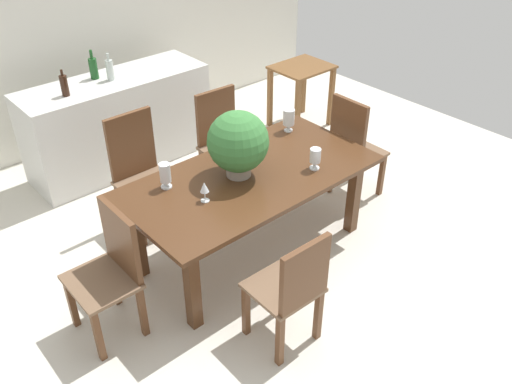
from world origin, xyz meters
TOP-DOWN VIEW (x-y plane):
  - ground_plane at (0.00, 0.00)m, footprint 7.04×7.04m
  - back_wall at (0.00, 2.60)m, footprint 6.40×0.10m
  - dining_table at (0.00, -0.16)m, footprint 1.99×1.02m
  - chair_near_left at (-0.45, -1.08)m, footprint 0.43×0.43m
  - chair_far_right at (0.45, 0.78)m, footprint 0.48×0.46m
  - chair_head_end at (-1.23, -0.16)m, footprint 0.41×0.47m
  - chair_far_left at (-0.45, 0.78)m, footprint 0.46×0.43m
  - chair_foot_end at (1.22, -0.16)m, footprint 0.41×0.42m
  - flower_centerpiece at (-0.08, -0.10)m, footprint 0.46×0.46m
  - crystal_vase_left at (0.72, 0.17)m, footprint 0.10×0.10m
  - crystal_vase_center_near at (-0.59, 0.12)m, footprint 0.08×0.08m
  - crystal_vase_right at (0.43, -0.42)m, footprint 0.09×0.09m
  - wine_glass at (-0.48, -0.21)m, footprint 0.06×0.06m
  - kitchen_counter at (-0.06, 1.82)m, footprint 1.87×0.62m
  - wine_bottle_dark at (-0.08, 1.81)m, footprint 0.07×0.07m
  - wine_bottle_tall at (-0.57, 1.75)m, footprint 0.07×0.07m
  - wine_bottle_amber at (-0.18, 1.95)m, footprint 0.08×0.08m
  - side_table at (1.96, 1.23)m, footprint 0.63×0.53m

SIDE VIEW (x-z plane):
  - ground_plane at x=0.00m, z-range 0.00..0.00m
  - kitchen_counter at x=-0.06m, z-range 0.00..0.94m
  - chair_near_left at x=-0.45m, z-range 0.05..0.97m
  - chair_head_end at x=-1.23m, z-range 0.06..1.01m
  - chair_far_right at x=0.45m, z-range 0.05..1.03m
  - side_table at x=1.96m, z-range 0.19..0.92m
  - chair_foot_end at x=1.22m, z-range 0.05..1.07m
  - chair_far_left at x=-0.45m, z-range 0.05..1.08m
  - dining_table at x=0.00m, z-range 0.27..1.02m
  - crystal_vase_right at x=0.43m, z-range 0.77..0.94m
  - wine_glass at x=-0.48m, z-range 0.78..0.94m
  - crystal_vase_center_near at x=-0.59m, z-range 0.76..0.96m
  - crystal_vase_left at x=0.72m, z-range 0.77..0.97m
  - flower_centerpiece at x=-0.08m, z-range 0.77..1.29m
  - wine_bottle_tall at x=-0.57m, z-range 0.91..1.16m
  - wine_bottle_dark at x=-0.08m, z-range 0.91..1.17m
  - wine_bottle_amber at x=-0.18m, z-range 0.90..1.18m
  - back_wall at x=0.00m, z-range 0.00..2.60m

